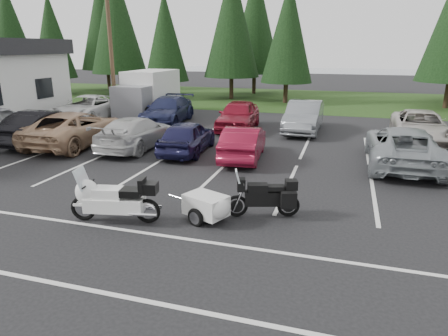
% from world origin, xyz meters
% --- Properties ---
extents(ground, '(120.00, 120.00, 0.00)m').
position_xyz_m(ground, '(0.00, 0.00, 0.00)').
color(ground, black).
rests_on(ground, ground).
extents(grass_strip, '(80.00, 16.00, 0.01)m').
position_xyz_m(grass_strip, '(0.00, 24.00, 0.01)').
color(grass_strip, '#1C3210').
rests_on(grass_strip, ground).
extents(lake_water, '(70.00, 50.00, 0.02)m').
position_xyz_m(lake_water, '(4.00, 55.00, 0.00)').
color(lake_water, gray).
rests_on(lake_water, ground).
extents(utility_pole, '(1.60, 0.26, 9.00)m').
position_xyz_m(utility_pole, '(-10.00, 12.00, 4.70)').
color(utility_pole, '#473321').
rests_on(utility_pole, ground).
extents(box_truck, '(2.40, 5.60, 2.90)m').
position_xyz_m(box_truck, '(-8.00, 12.50, 1.45)').
color(box_truck, silver).
rests_on(box_truck, ground).
extents(stall_markings, '(32.00, 16.00, 0.01)m').
position_xyz_m(stall_markings, '(0.00, 2.00, 0.00)').
color(stall_markings, silver).
rests_on(stall_markings, ground).
extents(conifer_0, '(4.58, 4.58, 10.66)m').
position_xyz_m(conifer_0, '(-28.00, 22.50, 6.23)').
color(conifer_0, '#332316').
rests_on(conifer_0, ground).
extents(conifer_1, '(3.96, 3.96, 9.22)m').
position_xyz_m(conifer_1, '(-22.00, 21.20, 5.39)').
color(conifer_1, '#332316').
rests_on(conifer_1, ground).
extents(conifer_2, '(5.10, 5.10, 11.89)m').
position_xyz_m(conifer_2, '(-16.00, 22.80, 6.95)').
color(conifer_2, '#332316').
rests_on(conifer_2, ground).
extents(conifer_3, '(3.87, 3.87, 9.02)m').
position_xyz_m(conifer_3, '(-10.50, 21.40, 5.27)').
color(conifer_3, '#332316').
rests_on(conifer_3, ground).
extents(conifer_4, '(4.80, 4.80, 11.17)m').
position_xyz_m(conifer_4, '(-5.00, 22.90, 6.53)').
color(conifer_4, '#332316').
rests_on(conifer_4, ground).
extents(conifer_5, '(4.14, 4.14, 9.63)m').
position_xyz_m(conifer_5, '(0.00, 21.60, 5.63)').
color(conifer_5, '#332316').
rests_on(conifer_5, ground).
extents(conifer_back_a, '(5.28, 5.28, 12.30)m').
position_xyz_m(conifer_back_a, '(-20.00, 27.00, 7.19)').
color(conifer_back_a, '#332316').
rests_on(conifer_back_a, ground).
extents(conifer_back_b, '(4.97, 4.97, 11.58)m').
position_xyz_m(conifer_back_b, '(-4.00, 27.50, 6.77)').
color(conifer_back_b, '#332316').
rests_on(conifer_back_b, ground).
extents(car_near_1, '(1.75, 4.90, 1.61)m').
position_xyz_m(car_near_1, '(-8.73, 3.86, 0.80)').
color(car_near_1, black).
rests_on(car_near_1, ground).
extents(car_near_2, '(2.81, 5.76, 1.58)m').
position_xyz_m(car_near_2, '(-7.17, 4.00, 0.79)').
color(car_near_2, '#A58060').
rests_on(car_near_2, ground).
extents(car_near_3, '(2.03, 4.95, 1.43)m').
position_xyz_m(car_near_3, '(-4.14, 4.24, 0.72)').
color(car_near_3, '#B9B8B6').
rests_on(car_near_3, ground).
extents(car_near_4, '(1.98, 4.29, 1.42)m').
position_xyz_m(car_near_4, '(-1.64, 4.17, 0.71)').
color(car_near_4, '#18183C').
rests_on(car_near_4, ground).
extents(car_near_5, '(1.85, 4.25, 1.36)m').
position_xyz_m(car_near_5, '(0.94, 3.93, 0.68)').
color(car_near_5, maroon).
rests_on(car_near_5, ground).
extents(car_near_6, '(2.57, 5.55, 1.54)m').
position_xyz_m(car_near_6, '(7.06, 4.69, 0.77)').
color(car_near_6, gray).
rests_on(car_near_6, ground).
extents(car_far_0, '(2.80, 5.68, 1.55)m').
position_xyz_m(car_far_0, '(-10.51, 9.66, 0.77)').
color(car_far_0, white).
rests_on(car_far_0, ground).
extents(car_far_1, '(2.67, 5.52, 1.55)m').
position_xyz_m(car_far_1, '(-5.43, 10.41, 0.78)').
color(car_far_1, '#1A1F42').
rests_on(car_far_1, ground).
extents(car_far_2, '(2.18, 4.83, 1.61)m').
position_xyz_m(car_far_2, '(-0.83, 9.69, 0.81)').
color(car_far_2, maroon).
rests_on(car_far_2, ground).
extents(car_far_3, '(1.80, 5.00, 1.64)m').
position_xyz_m(car_far_3, '(2.71, 10.21, 0.82)').
color(car_far_3, slate).
rests_on(car_far_3, ground).
extents(car_far_4, '(2.53, 5.30, 1.46)m').
position_xyz_m(car_far_4, '(8.37, 9.57, 0.73)').
color(car_far_4, '#B7AFA7').
rests_on(car_far_4, ground).
extents(touring_motorcycle, '(2.79, 1.34, 1.48)m').
position_xyz_m(touring_motorcycle, '(-0.75, -3.10, 0.74)').
color(touring_motorcycle, white).
rests_on(touring_motorcycle, ground).
extents(cargo_trailer, '(1.79, 1.42, 0.73)m').
position_xyz_m(cargo_trailer, '(1.51, -2.33, 0.36)').
color(cargo_trailer, silver).
rests_on(cargo_trailer, ground).
extents(adventure_motorcycle, '(2.36, 1.41, 1.36)m').
position_xyz_m(adventure_motorcycle, '(2.89, -1.64, 0.68)').
color(adventure_motorcycle, black).
rests_on(adventure_motorcycle, ground).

